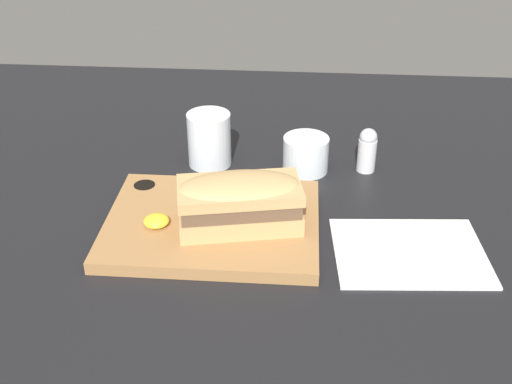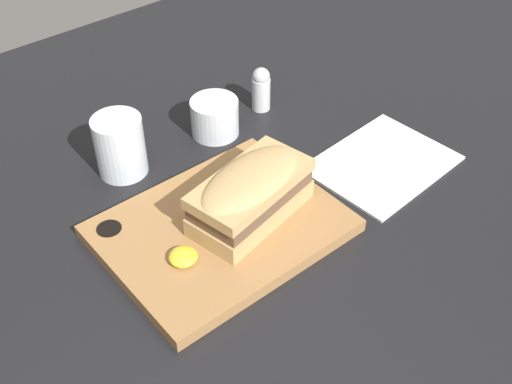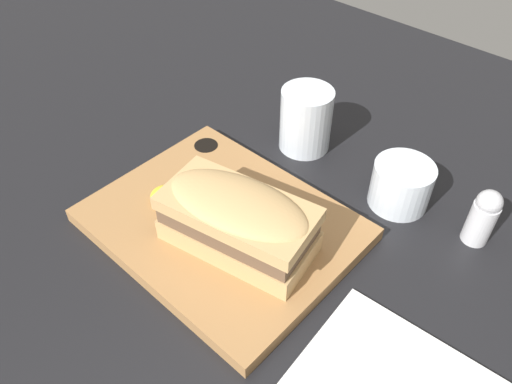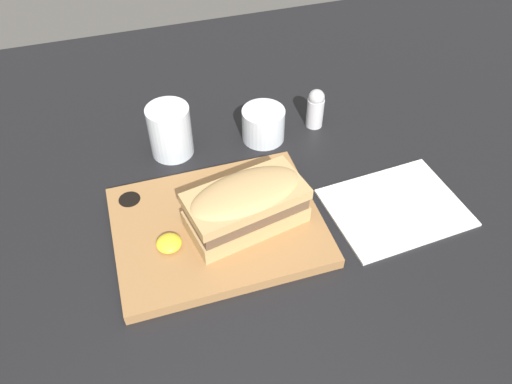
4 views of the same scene
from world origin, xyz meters
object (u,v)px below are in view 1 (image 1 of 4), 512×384
water_glass (209,142)px  salt_shaker (367,149)px  sandwich (240,200)px  serving_board (212,223)px  napkin (409,252)px  wine_glass (306,156)px

water_glass → salt_shaker: size_ratio=1.20×
sandwich → salt_shaker: sandwich is taller
water_glass → salt_shaker: 26.73cm
sandwich → serving_board: bearing=162.3°
serving_board → salt_shaker: salt_shaker is taller
sandwich → water_glass: sandwich is taller
serving_board → water_glass: size_ratio=3.33×
serving_board → napkin: bearing=-8.1°
water_glass → napkin: size_ratio=0.42×
napkin → salt_shaker: salt_shaker is taller
sandwich → wine_glass: 22.50cm
serving_board → napkin: 28.37cm
serving_board → sandwich: sandwich is taller
serving_board → napkin: size_ratio=1.41×
sandwich → water_glass: size_ratio=2.00×
sandwich → salt_shaker: (19.42, 20.99, -2.02)cm
salt_shaker → water_glass: bearing=179.2°
salt_shaker → serving_board: bearing=-140.3°
wine_glass → napkin: wine_glass is taller
sandwich → water_glass: 22.67cm
wine_glass → salt_shaker: size_ratio=1.00×
sandwich → wine_glass: sandwich is taller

